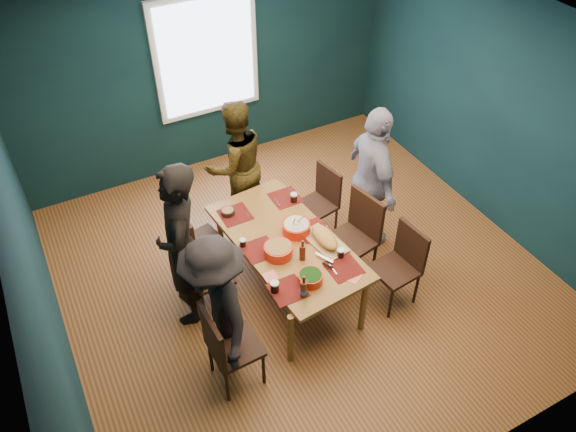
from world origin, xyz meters
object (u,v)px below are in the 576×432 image
object	(u,v)px
person_far_left	(181,247)
bowl_dumpling	(296,227)
chair_right_mid	(357,231)
dining_table	(287,245)
person_back	(236,165)
chair_right_near	(402,260)
person_right	(372,179)
chair_left_mid	(204,273)
bowl_salad	(278,250)
bowl_herbs	(310,278)
chair_left_far	(194,241)
chair_right_far	(322,197)
cutting_board	(325,238)
person_near_left	(216,307)
chair_left_near	(225,345)

from	to	relation	value
person_far_left	bowl_dumpling	bearing A→B (deg)	102.95
chair_right_mid	dining_table	bearing A→B (deg)	159.08
person_back	chair_right_near	bearing A→B (deg)	110.89
person_back	person_right	world-z (taller)	person_right
dining_table	chair_left_mid	size ratio (longest dim) A/B	2.22
bowl_salad	bowl_herbs	xyz separation A→B (m)	(0.10, -0.45, -0.01)
chair_left_mid	chair_right_near	world-z (taller)	chair_right_near
bowl_dumpling	chair_left_far	bearing A→B (deg)	151.99
person_back	dining_table	bearing A→B (deg)	83.91
dining_table	bowl_dumpling	size ratio (longest dim) A/B	6.63
chair_right_far	person_back	size ratio (longest dim) A/B	0.55
chair_right_far	bowl_herbs	world-z (taller)	chair_right_far
dining_table	cutting_board	size ratio (longest dim) A/B	3.00
dining_table	person_near_left	world-z (taller)	person_near_left
person_near_left	bowl_dumpling	bearing A→B (deg)	119.41
dining_table	person_far_left	xyz separation A→B (m)	(-1.03, 0.19, 0.28)
person_far_left	chair_right_mid	bearing A→B (deg)	99.39
chair_left_mid	bowl_salad	xyz separation A→B (m)	(0.69, -0.30, 0.26)
chair_left_near	dining_table	bearing A→B (deg)	35.55
chair_right_mid	bowl_salad	distance (m)	0.97
chair_right_near	bowl_salad	world-z (taller)	chair_right_near
chair_right_near	cutting_board	xyz separation A→B (m)	(-0.66, 0.45, 0.23)
person_near_left	bowl_dumpling	xyz separation A→B (m)	(1.12, 0.59, -0.01)
chair_left_near	person_far_left	size ratio (longest dim) A/B	0.51
chair_right_near	chair_left_mid	bearing A→B (deg)	149.97
dining_table	chair_left_near	size ratio (longest dim) A/B	2.04
person_back	bowl_salad	size ratio (longest dim) A/B	5.63
person_right	chair_right_near	bearing A→B (deg)	177.31
chair_left_near	cutting_board	xyz separation A→B (m)	(1.34, 0.57, 0.22)
person_right	person_near_left	xyz separation A→B (m)	(-2.17, -0.78, -0.10)
chair_left_mid	bowl_dumpling	xyz separation A→B (m)	(1.00, -0.10, 0.26)
chair_left_far	chair_left_mid	bearing A→B (deg)	-109.11
dining_table	chair_right_near	world-z (taller)	chair_right_near
chair_left_mid	chair_right_far	bearing A→B (deg)	17.90
person_back	bowl_dumpling	size ratio (longest dim) A/B	5.54
person_back	bowl_salad	distance (m)	1.45
person_near_left	cutting_board	size ratio (longest dim) A/B	2.41
person_back	cutting_board	world-z (taller)	person_back
person_far_left	person_right	distance (m)	2.23
person_far_left	bowl_salad	world-z (taller)	person_far_left
person_near_left	chair_left_far	bearing A→B (deg)	172.62
person_near_left	bowl_salad	distance (m)	0.89
chair_right_mid	cutting_board	distance (m)	0.50
person_right	bowl_herbs	distance (m)	1.53
chair_left_far	person_far_left	bearing A→B (deg)	-132.21
chair_right_mid	bowl_salad	xyz separation A→B (m)	(-0.95, -0.02, 0.17)
person_right	bowl_salad	xyz separation A→B (m)	(-1.37, -0.40, -0.11)
chair_left_far	cutting_board	world-z (taller)	chair_left_far
chair_right_far	person_near_left	bearing A→B (deg)	-158.24
bowl_herbs	person_near_left	bearing A→B (deg)	175.55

